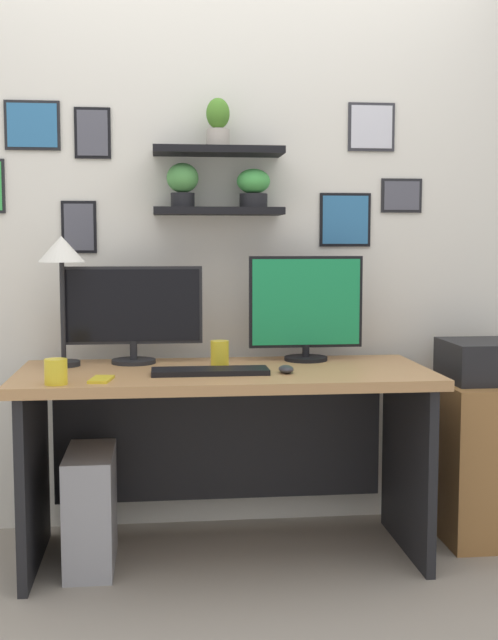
{
  "coord_description": "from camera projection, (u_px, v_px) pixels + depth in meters",
  "views": [
    {
      "loc": [
        -0.25,
        -3.12,
        1.25
      ],
      "look_at": [
        0.1,
        0.05,
        0.94
      ],
      "focal_mm": 45.81,
      "sensor_mm": 36.0,
      "label": 1
    }
  ],
  "objects": [
    {
      "name": "water_cup",
      "position": [
        220.0,
        355.0,
        3.19
      ],
      "size": [
        0.07,
        0.07,
        0.11
      ],
      "primitive_type": "cylinder",
      "color": "yellow",
      "rests_on": "desk"
    },
    {
      "name": "back_wall_assembly",
      "position": [
        216.0,
        216.0,
        3.54
      ],
      "size": [
        4.4,
        0.24,
        2.7
      ],
      "color": "silver",
      "rests_on": "ground"
    },
    {
      "name": "drawer_cabinet",
      "position": [
        488.0,
        458.0,
        3.46
      ],
      "size": [
        0.44,
        0.5,
        0.66
      ],
      "primitive_type": "cube",
      "color": "#9E6B38",
      "rests_on": "ground"
    },
    {
      "name": "monitor_right",
      "position": [
        306.0,
        308.0,
        3.4
      ],
      "size": [
        0.48,
        0.18,
        0.44
      ],
      "color": "black",
      "rests_on": "desk"
    },
    {
      "name": "coffee_mug",
      "position": [
        56.0,
        372.0,
        2.84
      ],
      "size": [
        0.08,
        0.08,
        0.09
      ],
      "primitive_type": "cylinder",
      "color": "yellow",
      "rests_on": "desk"
    },
    {
      "name": "monitor_left",
      "position": [
        133.0,
        311.0,
        3.32
      ],
      "size": [
        0.56,
        0.18,
        0.4
      ],
      "color": "black",
      "rests_on": "desk"
    },
    {
      "name": "keyboard",
      "position": [
        210.0,
        371.0,
        3.07
      ],
      "size": [
        0.44,
        0.14,
        0.02
      ],
      "primitive_type": "cube",
      "color": "black",
      "rests_on": "desk"
    },
    {
      "name": "desk_lamp",
      "position": [
        62.0,
        261.0,
        3.22
      ],
      "size": [
        0.18,
        0.18,
        0.52
      ],
      "color": "black",
      "rests_on": "desk"
    },
    {
      "name": "printer",
      "position": [
        491.0,
        361.0,
        3.42
      ],
      "size": [
        0.38,
        0.34,
        0.17
      ],
      "primitive_type": "cube",
      "color": "black",
      "rests_on": "drawer_cabinet"
    },
    {
      "name": "computer_tower_left",
      "position": [
        91.0,
        509.0,
        3.13
      ],
      "size": [
        0.18,
        0.4,
        0.45
      ],
      "primitive_type": "cube",
      "color": "#99999E",
      "rests_on": "ground"
    },
    {
      "name": "desk",
      "position": [
        224.0,
        420.0,
        3.24
      ],
      "size": [
        1.6,
        0.68,
        0.75
      ],
      "color": "tan",
      "rests_on": "ground"
    },
    {
      "name": "ground_plane",
      "position": [
        225.0,
        556.0,
        3.24
      ],
      "size": [
        8.0,
        8.0,
        0.0
      ],
      "primitive_type": "plane",
      "color": "gray"
    },
    {
      "name": "cell_phone",
      "position": [
        101.0,
        379.0,
        2.92
      ],
      "size": [
        0.09,
        0.15,
        0.01
      ],
      "primitive_type": "cube",
      "rotation": [
        0.0,
        0.0,
        -0.15
      ],
      "color": "yellow",
      "rests_on": "desk"
    },
    {
      "name": "computer_mouse",
      "position": [
        286.0,
        369.0,
        3.08
      ],
      "size": [
        0.06,
        0.09,
        0.03
      ],
      "primitive_type": "ellipsoid",
      "color": "#2D2D33",
      "rests_on": "desk"
    }
  ]
}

